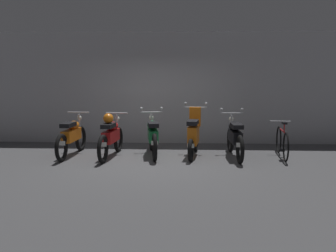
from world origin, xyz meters
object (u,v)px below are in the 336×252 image
(bicycle, at_px, (282,142))
(motorbike_slot_3, at_px, (194,135))
(motorbike_slot_4, at_px, (235,137))
(motorbike_slot_1, at_px, (111,136))
(motorbike_slot_0, at_px, (72,136))
(motorbike_slot_2, at_px, (153,136))

(bicycle, bearing_deg, motorbike_slot_3, 179.77)
(motorbike_slot_4, distance_m, bicycle, 1.16)
(motorbike_slot_3, height_order, motorbike_slot_4, motorbike_slot_3)
(motorbike_slot_4, xyz_separation_m, bicycle, (1.15, 0.11, -0.13))
(motorbike_slot_1, relative_size, motorbike_slot_3, 1.16)
(motorbike_slot_3, bearing_deg, bicycle, -0.23)
(motorbike_slot_0, bearing_deg, bicycle, 0.88)
(motorbike_slot_0, distance_m, motorbike_slot_3, 2.99)
(motorbike_slot_2, xyz_separation_m, motorbike_slot_3, (1.00, -0.04, 0.04))
(bicycle, bearing_deg, motorbike_slot_0, -179.12)
(motorbike_slot_0, bearing_deg, motorbike_slot_3, 1.68)
(motorbike_slot_1, relative_size, motorbike_slot_2, 1.00)
(motorbike_slot_1, height_order, motorbike_slot_2, motorbike_slot_2)
(bicycle, bearing_deg, motorbike_slot_1, -177.20)
(motorbike_slot_0, height_order, bicycle, motorbike_slot_0)
(motorbike_slot_2, relative_size, bicycle, 1.12)
(motorbike_slot_2, distance_m, motorbike_slot_3, 1.00)
(motorbike_slot_0, height_order, motorbike_slot_4, motorbike_slot_4)
(motorbike_slot_3, bearing_deg, motorbike_slot_2, 177.58)
(bicycle, bearing_deg, motorbike_slot_2, 179.07)
(motorbike_slot_2, bearing_deg, motorbike_slot_3, -2.42)
(motorbike_slot_0, height_order, motorbike_slot_1, motorbike_slot_1)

